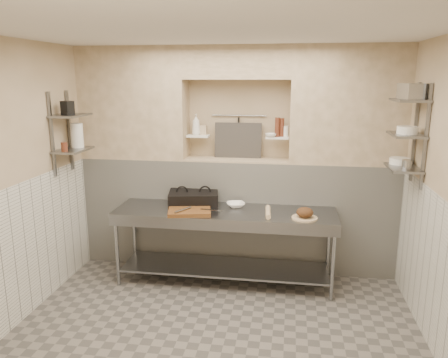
% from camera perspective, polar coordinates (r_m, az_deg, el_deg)
% --- Properties ---
extents(floor, '(4.00, 3.90, 0.10)m').
position_cam_1_polar(floor, '(4.46, -1.38, -20.55)').
color(floor, slate).
rests_on(floor, ground).
extents(ceiling, '(4.00, 3.90, 0.10)m').
position_cam_1_polar(ceiling, '(3.74, -1.64, 19.65)').
color(ceiling, silver).
rests_on(ceiling, ground).
extents(wall_left, '(0.10, 3.90, 2.80)m').
position_cam_1_polar(wall_left, '(4.67, -27.13, -1.03)').
color(wall_left, '#CBB192').
rests_on(wall_left, ground).
extents(wall_back, '(4.00, 0.10, 2.80)m').
position_cam_1_polar(wall_back, '(5.79, 2.01, 2.92)').
color(wall_back, '#CBB192').
rests_on(wall_back, ground).
extents(wall_front, '(4.00, 0.10, 2.80)m').
position_cam_1_polar(wall_front, '(2.06, -11.85, -17.08)').
color(wall_front, '#CBB192').
rests_on(wall_front, ground).
extents(backwall_lower, '(4.00, 0.40, 1.40)m').
position_cam_1_polar(backwall_lower, '(5.71, 1.66, -4.45)').
color(backwall_lower, silver).
rests_on(backwall_lower, floor).
extents(alcove_sill, '(1.30, 0.40, 0.02)m').
position_cam_1_polar(alcove_sill, '(5.54, 1.70, 2.57)').
color(alcove_sill, '#CBB192').
rests_on(alcove_sill, backwall_lower).
extents(backwall_pillar_left, '(1.35, 0.40, 1.40)m').
position_cam_1_polar(backwall_pillar_left, '(5.77, -11.62, 9.64)').
color(backwall_pillar_left, '#CBB192').
rests_on(backwall_pillar_left, backwall_lower).
extents(backwall_pillar_right, '(1.35, 0.40, 1.40)m').
position_cam_1_polar(backwall_pillar_right, '(5.46, 15.89, 9.22)').
color(backwall_pillar_right, '#CBB192').
rests_on(backwall_pillar_right, backwall_lower).
extents(backwall_header, '(1.30, 0.40, 0.40)m').
position_cam_1_polar(backwall_header, '(5.45, 1.79, 14.97)').
color(backwall_header, '#CBB192').
rests_on(backwall_header, backwall_lower).
extents(wainscot_left, '(0.02, 3.90, 1.40)m').
position_cam_1_polar(wainscot_left, '(4.83, -25.67, -9.14)').
color(wainscot_left, silver).
rests_on(wainscot_left, floor).
extents(wainscot_right, '(0.02, 3.90, 1.40)m').
position_cam_1_polar(wainscot_right, '(4.25, 26.68, -12.28)').
color(wainscot_right, silver).
rests_on(wainscot_right, floor).
extents(alcove_shelf_left, '(0.28, 0.16, 0.02)m').
position_cam_1_polar(alcove_shelf_left, '(5.58, -3.41, 5.64)').
color(alcove_shelf_left, white).
rests_on(alcove_shelf_left, backwall_lower).
extents(alcove_shelf_right, '(0.28, 0.16, 0.02)m').
position_cam_1_polar(alcove_shelf_right, '(5.46, 6.97, 5.40)').
color(alcove_shelf_right, white).
rests_on(alcove_shelf_right, backwall_lower).
extents(utensil_rail, '(0.70, 0.02, 0.02)m').
position_cam_1_polar(utensil_rail, '(5.63, 1.96, 8.29)').
color(utensil_rail, gray).
rests_on(utensil_rail, wall_back).
extents(hanging_steel, '(0.02, 0.02, 0.30)m').
position_cam_1_polar(hanging_steel, '(5.63, 1.92, 6.55)').
color(hanging_steel, black).
rests_on(hanging_steel, utensil_rail).
extents(splash_panel, '(0.60, 0.08, 0.45)m').
position_cam_1_polar(splash_panel, '(5.60, 1.85, 5.07)').
color(splash_panel, '#383330').
rests_on(splash_panel, alcove_sill).
extents(shelf_rail_left_a, '(0.03, 0.03, 0.95)m').
position_cam_1_polar(shelf_rail_left_a, '(5.60, -19.53, 5.98)').
color(shelf_rail_left_a, slate).
rests_on(shelf_rail_left_a, wall_left).
extents(shelf_rail_left_b, '(0.03, 0.03, 0.95)m').
position_cam_1_polar(shelf_rail_left_b, '(5.26, -21.57, 5.39)').
color(shelf_rail_left_b, slate).
rests_on(shelf_rail_left_b, wall_left).
extents(wall_shelf_left_lower, '(0.30, 0.50, 0.02)m').
position_cam_1_polar(wall_shelf_left_lower, '(5.39, -19.09, 3.61)').
color(wall_shelf_left_lower, slate).
rests_on(wall_shelf_left_lower, wall_left).
extents(wall_shelf_left_upper, '(0.30, 0.50, 0.03)m').
position_cam_1_polar(wall_shelf_left_upper, '(5.35, -19.41, 7.84)').
color(wall_shelf_left_upper, slate).
rests_on(wall_shelf_left_upper, wall_left).
extents(shelf_rail_right_a, '(0.03, 0.03, 1.05)m').
position_cam_1_polar(shelf_rail_right_a, '(5.11, 23.66, 5.57)').
color(shelf_rail_right_a, slate).
rests_on(shelf_rail_right_a, wall_right).
extents(shelf_rail_right_b, '(0.03, 0.03, 1.05)m').
position_cam_1_polar(shelf_rail_right_b, '(4.73, 24.86, 4.93)').
color(shelf_rail_right_b, slate).
rests_on(shelf_rail_right_b, wall_right).
extents(wall_shelf_right_lower, '(0.30, 0.50, 0.02)m').
position_cam_1_polar(wall_shelf_right_lower, '(4.94, 22.35, 1.34)').
color(wall_shelf_right_lower, slate).
rests_on(wall_shelf_right_lower, wall_right).
extents(wall_shelf_right_mid, '(0.30, 0.50, 0.02)m').
position_cam_1_polar(wall_shelf_right_mid, '(4.88, 22.71, 5.36)').
color(wall_shelf_right_mid, slate).
rests_on(wall_shelf_right_mid, wall_right).
extents(wall_shelf_right_upper, '(0.30, 0.50, 0.03)m').
position_cam_1_polar(wall_shelf_right_upper, '(4.86, 23.08, 9.45)').
color(wall_shelf_right_upper, slate).
rests_on(wall_shelf_right_upper, wall_right).
extents(prep_table, '(2.60, 0.70, 0.90)m').
position_cam_1_polar(prep_table, '(5.21, 0.08, -6.88)').
color(prep_table, gray).
rests_on(prep_table, floor).
extents(panini_press, '(0.66, 0.53, 0.16)m').
position_cam_1_polar(panini_press, '(5.37, -3.99, -2.51)').
color(panini_press, black).
rests_on(panini_press, prep_table).
extents(cutting_board, '(0.54, 0.43, 0.04)m').
position_cam_1_polar(cutting_board, '(5.04, -4.53, -4.26)').
color(cutting_board, brown).
rests_on(cutting_board, prep_table).
extents(knife_blade, '(0.27, 0.06, 0.01)m').
position_cam_1_polar(knife_blade, '(5.00, -1.63, -4.06)').
color(knife_blade, gray).
rests_on(knife_blade, cutting_board).
extents(tongs, '(0.15, 0.24, 0.02)m').
position_cam_1_polar(tongs, '(4.99, -5.38, -4.02)').
color(tongs, gray).
rests_on(tongs, cutting_board).
extents(mixing_bowl, '(0.27, 0.27, 0.05)m').
position_cam_1_polar(mixing_bowl, '(5.27, 1.54, -3.38)').
color(mixing_bowl, white).
rests_on(mixing_bowl, prep_table).
extents(rolling_pin, '(0.08, 0.39, 0.06)m').
position_cam_1_polar(rolling_pin, '(5.01, 5.78, -4.31)').
color(rolling_pin, beige).
rests_on(rolling_pin, prep_table).
extents(bread_board, '(0.29, 0.29, 0.02)m').
position_cam_1_polar(bread_board, '(4.93, 10.48, -5.02)').
color(bread_board, beige).
rests_on(bread_board, prep_table).
extents(bread_loaf, '(0.19, 0.19, 0.11)m').
position_cam_1_polar(bread_loaf, '(4.91, 10.51, -4.31)').
color(bread_loaf, '#4C2D19').
rests_on(bread_loaf, bread_board).
extents(bottle_soap, '(0.10, 0.10, 0.26)m').
position_cam_1_polar(bottle_soap, '(5.57, -3.67, 7.12)').
color(bottle_soap, white).
rests_on(bottle_soap, alcove_shelf_left).
extents(jar_alcove, '(0.08, 0.08, 0.12)m').
position_cam_1_polar(jar_alcove, '(5.60, -2.68, 6.42)').
color(jar_alcove, '#CBB192').
rests_on(jar_alcove, alcove_shelf_left).
extents(bowl_alcove, '(0.16, 0.16, 0.04)m').
position_cam_1_polar(bowl_alcove, '(5.41, 6.13, 5.72)').
color(bowl_alcove, white).
rests_on(bowl_alcove, alcove_shelf_right).
extents(condiment_a, '(0.06, 0.06, 0.23)m').
position_cam_1_polar(condiment_a, '(5.45, 7.54, 6.71)').
color(condiment_a, '#572719').
rests_on(condiment_a, alcove_shelf_right).
extents(condiment_b, '(0.06, 0.06, 0.24)m').
position_cam_1_polar(condiment_b, '(5.43, 6.97, 6.74)').
color(condiment_b, '#572719').
rests_on(condiment_b, alcove_shelf_right).
extents(condiment_c, '(0.08, 0.08, 0.13)m').
position_cam_1_polar(condiment_c, '(5.47, 8.04, 6.21)').
color(condiment_c, white).
rests_on(condiment_c, alcove_shelf_right).
extents(jug_left, '(0.14, 0.14, 0.29)m').
position_cam_1_polar(jug_left, '(5.48, -18.64, 5.42)').
color(jug_left, white).
rests_on(jug_left, wall_shelf_left_lower).
extents(jar_left, '(0.07, 0.07, 0.11)m').
position_cam_1_polar(jar_left, '(5.21, -20.13, 3.95)').
color(jar_left, '#572719').
rests_on(jar_left, wall_shelf_left_lower).
extents(box_left_upper, '(0.14, 0.14, 0.15)m').
position_cam_1_polar(box_left_upper, '(5.29, -19.76, 8.74)').
color(box_left_upper, black).
rests_on(box_left_upper, wall_shelf_left_upper).
extents(bowl_right, '(0.22, 0.22, 0.07)m').
position_cam_1_polar(bowl_right, '(5.08, 22.00, 2.20)').
color(bowl_right, white).
rests_on(bowl_right, wall_shelf_right_lower).
extents(canister_right, '(0.10, 0.10, 0.10)m').
position_cam_1_polar(canister_right, '(4.81, 22.75, 1.75)').
color(canister_right, gray).
rests_on(canister_right, wall_shelf_right_lower).
extents(bowl_right_mid, '(0.21, 0.21, 0.08)m').
position_cam_1_polar(bowl_right_mid, '(4.85, 22.83, 5.91)').
color(bowl_right_mid, white).
rests_on(bowl_right_mid, wall_shelf_right_mid).
extents(basket_right, '(0.25, 0.29, 0.16)m').
position_cam_1_polar(basket_right, '(4.79, 23.36, 10.47)').
color(basket_right, gray).
rests_on(basket_right, wall_shelf_right_upper).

